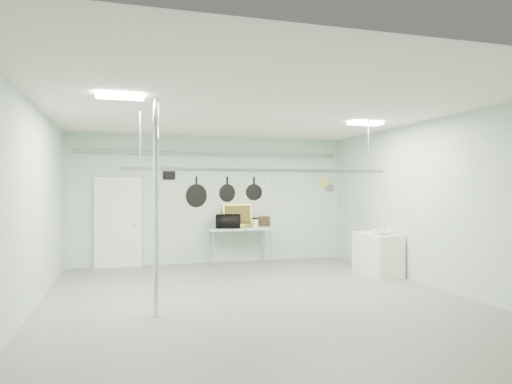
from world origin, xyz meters
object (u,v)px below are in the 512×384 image
object	(u,v)px
side_cabinet	(377,254)
skillet_right	(254,188)
skillet_left	(196,192)
microwave	(228,221)
prep_table	(240,231)
chrome_pole	(156,207)
coffee_canister	(255,223)
pot_rack	(262,169)
fruit_bowl	(382,232)
skillet_mid	(227,189)

from	to	relation	value
side_cabinet	skillet_right	bearing A→B (deg)	-160.50
skillet_left	skillet_right	bearing A→B (deg)	-18.84
skillet_left	skillet_right	world-z (taller)	same
side_cabinet	microwave	size ratio (longest dim) A/B	2.00
prep_table	skillet_right	size ratio (longest dim) A/B	3.94
prep_table	side_cabinet	world-z (taller)	prep_table
prep_table	chrome_pole	bearing A→B (deg)	-118.71
prep_table	coffee_canister	world-z (taller)	coffee_canister
chrome_pole	pot_rack	bearing A→B (deg)	25.35
side_cabinet	fruit_bowl	xyz separation A→B (m)	(-0.05, -0.24, 0.50)
skillet_right	chrome_pole	bearing A→B (deg)	-133.53
coffee_canister	fruit_bowl	xyz separation A→B (m)	(2.10, -2.44, -0.06)
side_cabinet	skillet_left	size ratio (longest dim) A/B	2.30
prep_table	skillet_left	distance (m)	3.79
microwave	skillet_left	distance (m)	3.57
coffee_canister	fruit_bowl	bearing A→B (deg)	-49.30
prep_table	pot_rack	world-z (taller)	pot_rack
prep_table	skillet_right	bearing A→B (deg)	-99.57
microwave	chrome_pole	bearing A→B (deg)	78.35
chrome_pole	prep_table	bearing A→B (deg)	61.29
skillet_left	skillet_right	distance (m)	1.02
microwave	prep_table	bearing A→B (deg)	-156.78
pot_rack	microwave	distance (m)	3.45
chrome_pole	skillet_mid	world-z (taller)	chrome_pole
fruit_bowl	skillet_right	world-z (taller)	skillet_right
prep_table	skillet_right	world-z (taller)	skillet_right
pot_rack	skillet_right	bearing A→B (deg)	180.00
microwave	skillet_left	world-z (taller)	skillet_left
prep_table	microwave	size ratio (longest dim) A/B	2.66
pot_rack	microwave	world-z (taller)	pot_rack
fruit_bowl	skillet_mid	bearing A→B (deg)	-166.43
fruit_bowl	skillet_right	bearing A→B (deg)	-164.39
side_cabinet	coffee_canister	bearing A→B (deg)	134.33
side_cabinet	skillet_mid	distance (m)	4.01
skillet_right	microwave	bearing A→B (deg)	104.60
side_cabinet	skillet_mid	xyz separation A→B (m)	(-3.59, -1.10, 1.42)
prep_table	microwave	distance (m)	0.38
chrome_pole	skillet_left	distance (m)	1.18
microwave	skillet_mid	world-z (taller)	skillet_mid
microwave	skillet_right	bearing A→B (deg)	99.53
chrome_pole	fruit_bowl	bearing A→B (deg)	20.07
prep_table	side_cabinet	distance (m)	3.39
chrome_pole	skillet_mid	bearing A→B (deg)	35.49
side_cabinet	coffee_canister	distance (m)	3.12
microwave	skillet_left	bearing A→B (deg)	82.69
pot_rack	skillet_left	size ratio (longest dim) A/B	9.18
fruit_bowl	skillet_mid	distance (m)	3.76
pot_rack	skillet_left	world-z (taller)	pot_rack
skillet_mid	microwave	bearing A→B (deg)	61.74
pot_rack	coffee_canister	xyz separation A→B (m)	(0.81, 3.29, -1.22)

